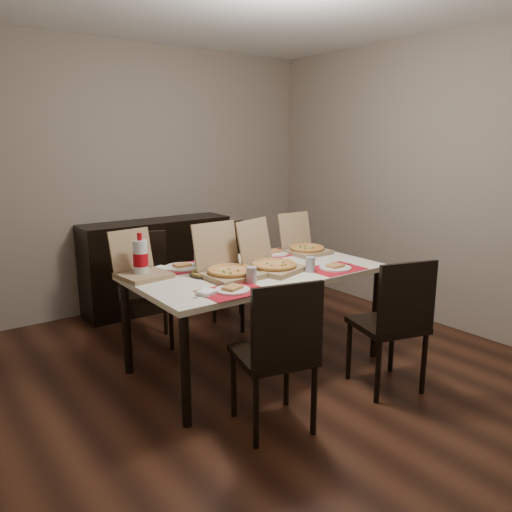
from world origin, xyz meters
The scene contains 20 objects.
ground centered at (0.00, 0.00, -0.01)m, with size 3.80×4.00×0.02m, color #3D1F12.
room_walls centered at (0.00, 0.43, 1.73)m, with size 3.84×4.02×2.62m.
sideboard centered at (0.00, 1.78, 0.45)m, with size 1.50×0.40×0.90m, color black.
dining_table centered at (-0.01, 0.09, 0.68)m, with size 1.80×1.00×0.75m.
chair_near_left centered at (-0.45, -0.72, 0.51)m, with size 0.51×0.51×0.93m.
chair_near_right centered at (0.48, -0.79, 0.51)m, with size 0.52×0.52×0.93m.
chair_far_left centered at (-0.49, 1.01, 0.51)m, with size 0.53×0.53×0.93m.
chair_far_right centered at (0.41, 0.97, 0.51)m, with size 0.50×0.50×0.93m.
setting_near_left centered at (-0.42, -0.24, 0.77)m, with size 0.51×0.30×0.11m.
setting_near_right centered at (0.41, -0.24, 0.77)m, with size 0.46×0.30×0.11m.
setting_far_left centered at (-0.42, 0.43, 0.77)m, with size 0.49×0.30×0.11m.
setting_far_right centered at (0.38, 0.41, 0.77)m, with size 0.49×0.30×0.11m.
napkin_loose centered at (0.10, 0.04, 0.76)m, with size 0.12×0.11×0.02m, color white.
pizza_box_center centered at (0.05, -0.01, 0.81)m, with size 0.46×0.49×0.36m.
pizza_box_right centered at (0.65, 0.30, 0.80)m, with size 0.33×0.36×0.32m.
pizza_box_left centered at (-0.77, 0.41, 0.81)m, with size 0.35×0.38×0.31m.
pizza_box_extra centered at (-0.28, 0.04, 0.81)m, with size 0.37×0.41×0.36m.
faina_plate centered at (-0.38, 0.16, 0.76)m, with size 0.24×0.24×0.03m.
dip_bowl centered at (0.14, 0.26, 0.77)m, with size 0.12×0.12×0.03m, color white.
soda_bottle centered at (-0.77, 0.39, 0.88)m, with size 0.10×0.10×0.31m.
Camera 1 is at (-2.11, -2.76, 1.66)m, focal length 35.00 mm.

